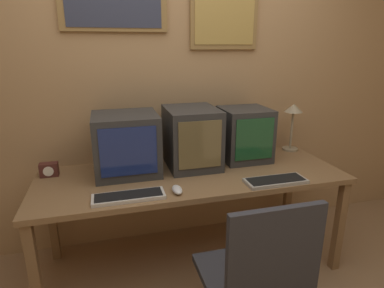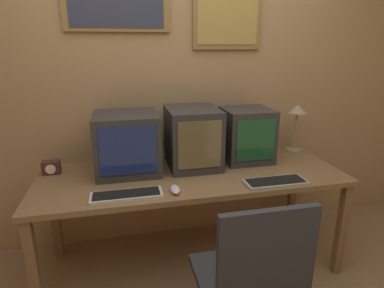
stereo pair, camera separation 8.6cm
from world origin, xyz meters
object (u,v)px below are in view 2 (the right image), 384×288
Objects in this scene: monitor_center at (193,137)px; keyboard_main at (127,195)px; desk_lamp at (297,116)px; keyboard_side at (275,182)px; monitor_right at (246,135)px; desk_clock at (51,167)px; monitor_left at (127,143)px; mouse_near_keyboard at (175,189)px.

monitor_center is 0.69m from keyboard_main.
desk_lamp reaches higher than keyboard_main.
monitor_center is at bearing 134.47° from keyboard_side.
monitor_right is 0.52m from keyboard_side.
desk_clock is 1.93m from desk_lamp.
monitor_left reaches higher than monitor_right.
monitor_center is 1.10× the size of monitor_right.
monitor_center reaches higher than desk_clock.
desk_lamp is (1.38, 0.14, 0.09)m from monitor_left.
desk_clock is (-0.53, 0.06, -0.16)m from monitor_left.
monitor_right is 1.44m from desk_clock.
monitor_center reaches higher than keyboard_side.
monitor_center is at bearing -176.51° from monitor_right.
monitor_center is 0.67m from keyboard_side.
monitor_right is 1.01× the size of desk_lamp.
monitor_right is (0.90, 0.04, -0.01)m from monitor_left.
monitor_left reaches higher than keyboard_side.
mouse_near_keyboard is at bearing -144.54° from monitor_right.
keyboard_side is 3.39× the size of mouse_near_keyboard.
keyboard_side is at bearing -25.78° from monitor_left.
keyboard_side is at bearing -128.52° from desk_lamp.
monitor_center is at bearing 40.75° from keyboard_main.
monitor_right is 0.81m from mouse_near_keyboard.
mouse_near_keyboard is at bearing 177.84° from keyboard_side.
desk_lamp is at bearing 12.04° from monitor_right.
desk_lamp is (1.41, 0.56, 0.29)m from keyboard_main.
monitor_left is 1.04m from keyboard_side.
keyboard_side is at bearing -19.38° from desk_clock.
monitor_right is 0.50m from desk_lamp.
monitor_right is 3.39× the size of desk_clock.
monitor_center reaches higher than mouse_near_keyboard.
keyboard_main is 1.55m from desk_lamp.
keyboard_side is 1.53m from desk_clock.
keyboard_side is at bearing -2.16° from mouse_near_keyboard.
mouse_near_keyboard is 0.30× the size of desk_lamp.
desk_lamp is (0.48, 0.10, 0.10)m from monitor_right.
desk_lamp is at bearing 21.64° from keyboard_main.
monitor_center is 3.69× the size of mouse_near_keyboard.
monitor_left is 1.08× the size of keyboard_side.
keyboard_side is at bearing -45.53° from monitor_center.
monitor_left is 3.68× the size of desk_clock.
desk_clock is at bearing 160.62° from keyboard_side.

